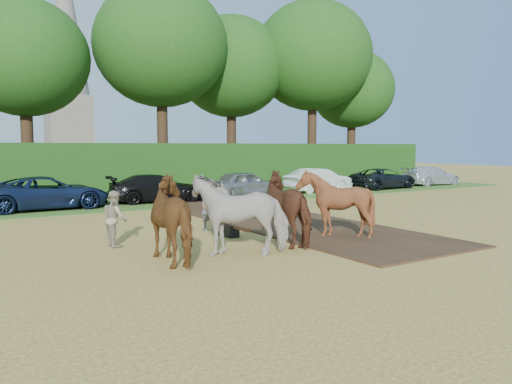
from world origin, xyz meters
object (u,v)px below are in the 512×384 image
(parked_cars, at_px, (208,186))
(church, at_px, (66,56))
(plough_team, at_px, (265,210))
(spectator_near, at_px, (115,218))

(parked_cars, xyz_separation_m, church, (1.35, 40.82, 13.02))
(plough_team, bearing_deg, spectator_near, 145.62)
(plough_team, xyz_separation_m, church, (5.69, 53.03, 12.69))
(spectator_near, relative_size, church, 0.06)
(church, bearing_deg, plough_team, -96.13)
(spectator_near, distance_m, church, 53.07)
(spectator_near, distance_m, parked_cars, 12.57)
(spectator_near, bearing_deg, church, -10.84)
(plough_team, distance_m, parked_cars, 12.96)
(plough_team, xyz_separation_m, parked_cars, (4.35, 12.21, -0.33))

